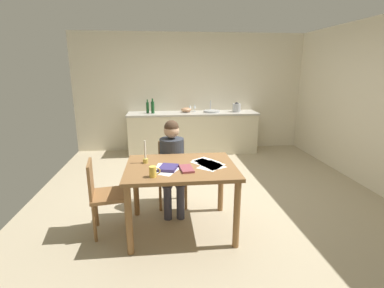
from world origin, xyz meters
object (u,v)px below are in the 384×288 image
chair_at_table (172,170)px  chair_side_empty (104,193)px  coffee_mug (153,172)px  candlestick (145,157)px  book_magazine (187,169)px  person_seated (172,160)px  wine_glass_near_sink (195,107)px  stovetop_kettle (237,107)px  bottle_oil (148,107)px  mixing_bowl (186,110)px  bottle_vinegar (153,107)px  wine_glass_by_kettle (190,107)px  sink_unit (212,111)px  dining_table (181,176)px

chair_at_table → chair_side_empty: size_ratio=1.00×
coffee_mug → candlestick: candlestick is taller
chair_side_empty → book_magazine: bearing=-10.0°
person_seated → wine_glass_near_sink: size_ratio=7.76×
coffee_mug → stovetop_kettle: 3.90m
coffee_mug → book_magazine: coffee_mug is taller
bottle_oil → mixing_bowl: bearing=3.4°
stovetop_kettle → wine_glass_near_sink: 0.94m
chair_at_table → mixing_bowl: size_ratio=3.78×
person_seated → chair_side_empty: bearing=-146.4°
chair_at_table → chair_side_empty: (-0.79, -0.68, -0.00)m
coffee_mug → bottle_vinegar: bottle_vinegar is taller
bottle_oil → wine_glass_by_kettle: bottle_oil is taller
chair_side_empty → wine_glass_near_sink: size_ratio=5.62×
sink_unit → candlestick: bearing=-113.1°
bottle_vinegar → mixing_bowl: (0.73, 0.09, -0.08)m
dining_table → sink_unit: bearing=74.2°
candlestick → stovetop_kettle: 3.56m
bottle_oil → mixing_bowl: bottle_oil is taller
candlestick → wine_glass_by_kettle: (0.83, 3.18, 0.14)m
mixing_bowl → wine_glass_near_sink: bearing=21.5°
chair_at_table → wine_glass_by_kettle: bearing=79.0°
wine_glass_by_kettle → chair_at_table: bearing=-101.0°
dining_table → wine_glass_near_sink: 3.39m
coffee_mug → wine_glass_near_sink: 3.73m
coffee_mug → mixing_bowl: bearing=79.9°
person_seated → sink_unit: person_seated is taller
chair_side_empty → candlestick: (0.47, 0.11, 0.38)m
bottle_oil → stovetop_kettle: 1.96m
chair_at_table → stovetop_kettle: stovetop_kettle is taller
bottle_vinegar → wine_glass_by_kettle: size_ratio=2.06×
person_seated → sink_unit: (0.98, 2.62, 0.24)m
bottle_oil → wine_glass_near_sink: (1.04, 0.13, -0.02)m
dining_table → chair_side_empty: 0.89m
chair_at_table → coffee_mug: (-0.22, -1.01, 0.36)m
coffee_mug → bottle_oil: size_ratio=0.39×
chair_side_empty → wine_glass_near_sink: 3.62m
wine_glass_by_kettle → mixing_bowl: bearing=-139.8°
person_seated → wine_glass_by_kettle: size_ratio=7.76×
sink_unit → stovetop_kettle: 0.57m
book_magazine → bottle_vinegar: bottle_vinegar is taller
dining_table → bottle_vinegar: bearing=97.1°
chair_side_empty → wine_glass_by_kettle: wine_glass_by_kettle is taller
coffee_mug → book_magazine: (0.35, 0.17, -0.04)m
dining_table → mixing_bowl: size_ratio=5.33×
person_seated → chair_side_empty: person_seated is taller
mixing_bowl → candlestick: bearing=-103.3°
sink_unit → bottle_vinegar: bearing=-178.9°
person_seated → wine_glass_near_sink: 2.85m
coffee_mug → sink_unit: 3.68m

